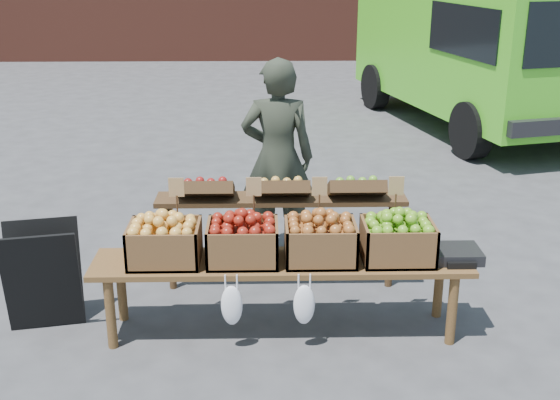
{
  "coord_description": "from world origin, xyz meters",
  "views": [
    {
      "loc": [
        -0.61,
        -5.01,
        2.66
      ],
      "look_at": [
        -0.5,
        0.05,
        0.85
      ],
      "focal_mm": 45.0,
      "sensor_mm": 36.0,
      "label": 1
    }
  ],
  "objects_px": {
    "crate_green_apples": "(398,241)",
    "weighing_scale": "(456,254)",
    "chalkboard_sign": "(43,277)",
    "crate_russet_pears": "(243,243)",
    "display_bench": "(282,296)",
    "vendor": "(278,158)",
    "back_table": "(281,229)",
    "delivery_van": "(482,51)",
    "crate_red_apples": "(320,242)",
    "crate_golden_apples": "(165,243)"
  },
  "relations": [
    {
      "from": "crate_green_apples",
      "to": "weighing_scale",
      "type": "bearing_deg",
      "value": 0.0
    },
    {
      "from": "crate_green_apples",
      "to": "chalkboard_sign",
      "type": "bearing_deg",
      "value": 177.53
    },
    {
      "from": "crate_russet_pears",
      "to": "display_bench",
      "type": "bearing_deg",
      "value": 0.0
    },
    {
      "from": "display_bench",
      "to": "weighing_scale",
      "type": "xyz_separation_m",
      "value": [
        1.25,
        0.0,
        0.33
      ]
    },
    {
      "from": "vendor",
      "to": "back_table",
      "type": "distance_m",
      "value": 0.86
    },
    {
      "from": "delivery_van",
      "to": "crate_red_apples",
      "type": "height_order",
      "value": "delivery_van"
    },
    {
      "from": "back_table",
      "to": "crate_red_apples",
      "type": "height_order",
      "value": "back_table"
    },
    {
      "from": "crate_russet_pears",
      "to": "vendor",
      "type": "bearing_deg",
      "value": 79.59
    },
    {
      "from": "vendor",
      "to": "chalkboard_sign",
      "type": "height_order",
      "value": "vendor"
    },
    {
      "from": "delivery_van",
      "to": "weighing_scale",
      "type": "distance_m",
      "value": 6.72
    },
    {
      "from": "delivery_van",
      "to": "crate_green_apples",
      "type": "relative_size",
      "value": 10.62
    },
    {
      "from": "crate_golden_apples",
      "to": "crate_red_apples",
      "type": "height_order",
      "value": "same"
    },
    {
      "from": "crate_green_apples",
      "to": "weighing_scale",
      "type": "height_order",
      "value": "crate_green_apples"
    },
    {
      "from": "chalkboard_sign",
      "to": "weighing_scale",
      "type": "bearing_deg",
      "value": -13.52
    },
    {
      "from": "chalkboard_sign",
      "to": "crate_green_apples",
      "type": "relative_size",
      "value": 1.62
    },
    {
      "from": "crate_russet_pears",
      "to": "crate_red_apples",
      "type": "height_order",
      "value": "same"
    },
    {
      "from": "chalkboard_sign",
      "to": "weighing_scale",
      "type": "height_order",
      "value": "chalkboard_sign"
    },
    {
      "from": "chalkboard_sign",
      "to": "crate_russet_pears",
      "type": "height_order",
      "value": "crate_russet_pears"
    },
    {
      "from": "crate_russet_pears",
      "to": "weighing_scale",
      "type": "xyz_separation_m",
      "value": [
        1.52,
        0.0,
        -0.1
      ]
    },
    {
      "from": "display_bench",
      "to": "crate_red_apples",
      "type": "distance_m",
      "value": 0.51
    },
    {
      "from": "delivery_van",
      "to": "crate_russet_pears",
      "type": "relative_size",
      "value": 10.62
    },
    {
      "from": "crate_russet_pears",
      "to": "crate_green_apples",
      "type": "distance_m",
      "value": 1.1
    },
    {
      "from": "crate_golden_apples",
      "to": "crate_green_apples",
      "type": "distance_m",
      "value": 1.65
    },
    {
      "from": "chalkboard_sign",
      "to": "crate_russet_pears",
      "type": "distance_m",
      "value": 1.5
    },
    {
      "from": "vendor",
      "to": "chalkboard_sign",
      "type": "xyz_separation_m",
      "value": [
        -1.74,
        -1.39,
        -0.49
      ]
    },
    {
      "from": "back_table",
      "to": "crate_red_apples",
      "type": "distance_m",
      "value": 0.79
    },
    {
      "from": "chalkboard_sign",
      "to": "crate_russet_pears",
      "type": "relative_size",
      "value": 1.62
    },
    {
      "from": "crate_russet_pears",
      "to": "weighing_scale",
      "type": "bearing_deg",
      "value": 0.0
    },
    {
      "from": "chalkboard_sign",
      "to": "display_bench",
      "type": "bearing_deg",
      "value": -15.03
    },
    {
      "from": "crate_golden_apples",
      "to": "weighing_scale",
      "type": "bearing_deg",
      "value": 0.0
    },
    {
      "from": "delivery_van",
      "to": "chalkboard_sign",
      "type": "bearing_deg",
      "value": -142.47
    },
    {
      "from": "vendor",
      "to": "crate_green_apples",
      "type": "distance_m",
      "value": 1.72
    },
    {
      "from": "back_table",
      "to": "crate_green_apples",
      "type": "distance_m",
      "value": 1.1
    },
    {
      "from": "vendor",
      "to": "chalkboard_sign",
      "type": "distance_m",
      "value": 2.28
    },
    {
      "from": "display_bench",
      "to": "crate_red_apples",
      "type": "relative_size",
      "value": 5.4
    },
    {
      "from": "crate_red_apples",
      "to": "chalkboard_sign",
      "type": "bearing_deg",
      "value": 176.86
    },
    {
      "from": "crate_red_apples",
      "to": "crate_russet_pears",
      "type": "bearing_deg",
      "value": 180.0
    },
    {
      "from": "delivery_van",
      "to": "weighing_scale",
      "type": "bearing_deg",
      "value": -121.39
    },
    {
      "from": "back_table",
      "to": "chalkboard_sign",
      "type": "bearing_deg",
      "value": -160.89
    },
    {
      "from": "vendor",
      "to": "crate_golden_apples",
      "type": "distance_m",
      "value": 1.72
    },
    {
      "from": "delivery_van",
      "to": "chalkboard_sign",
      "type": "relative_size",
      "value": 6.55
    },
    {
      "from": "crate_golden_apples",
      "to": "crate_russet_pears",
      "type": "bearing_deg",
      "value": 0.0
    },
    {
      "from": "weighing_scale",
      "to": "delivery_van",
      "type": "bearing_deg",
      "value": 72.48
    },
    {
      "from": "delivery_van",
      "to": "crate_green_apples",
      "type": "height_order",
      "value": "delivery_van"
    },
    {
      "from": "back_table",
      "to": "crate_golden_apples",
      "type": "relative_size",
      "value": 4.2
    },
    {
      "from": "crate_russet_pears",
      "to": "crate_red_apples",
      "type": "distance_m",
      "value": 0.55
    },
    {
      "from": "vendor",
      "to": "crate_russet_pears",
      "type": "distance_m",
      "value": 1.53
    },
    {
      "from": "delivery_van",
      "to": "crate_russet_pears",
      "type": "distance_m",
      "value": 7.32
    },
    {
      "from": "crate_golden_apples",
      "to": "crate_green_apples",
      "type": "bearing_deg",
      "value": 0.0
    },
    {
      "from": "weighing_scale",
      "to": "display_bench",
      "type": "bearing_deg",
      "value": 180.0
    }
  ]
}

